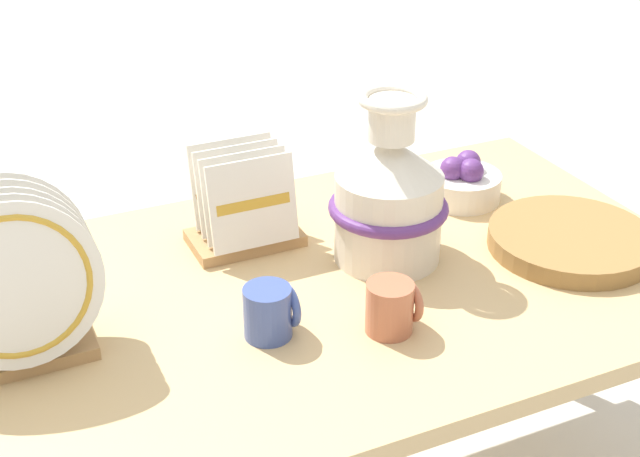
# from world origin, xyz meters

# --- Properties ---
(display_table) EXTENTS (1.40, 0.83, 0.60)m
(display_table) POSITION_xyz_m (0.00, 0.00, 0.54)
(display_table) COLOR tan
(display_table) RESTS_ON ground_plane
(ceramic_vase) EXTENTS (0.22, 0.22, 0.32)m
(ceramic_vase) POSITION_xyz_m (0.15, 0.03, 0.73)
(ceramic_vase) COLOR silver
(ceramic_vase) RESTS_ON display_table
(dish_rack_round_plates) EXTENTS (0.26, 0.16, 0.28)m
(dish_rack_round_plates) POSITION_xyz_m (-0.51, -0.01, 0.73)
(dish_rack_round_plates) COLOR tan
(dish_rack_round_plates) RESTS_ON display_table
(dish_rack_square_plates) EXTENTS (0.21, 0.14, 0.19)m
(dish_rack_square_plates) POSITION_xyz_m (-0.07, 0.19, 0.66)
(dish_rack_square_plates) COLOR tan
(dish_rack_square_plates) RESTS_ON display_table
(wicker_charger_stack) EXTENTS (0.31, 0.31, 0.04)m
(wicker_charger_stack) POSITION_xyz_m (0.48, -0.09, 0.61)
(wicker_charger_stack) COLOR olive
(wicker_charger_stack) RESTS_ON display_table
(mug_terracotta_glaze) EXTENTS (0.09, 0.08, 0.09)m
(mug_terracotta_glaze) POSITION_xyz_m (0.05, -0.18, 0.64)
(mug_terracotta_glaze) COLOR #B76647
(mug_terracotta_glaze) RESTS_ON display_table
(mug_cobalt_glaze) EXTENTS (0.09, 0.08, 0.09)m
(mug_cobalt_glaze) POSITION_xyz_m (-0.14, -0.11, 0.64)
(mug_cobalt_glaze) COLOR #42569E
(mug_cobalt_glaze) RESTS_ON display_table
(fruit_bowl) EXTENTS (0.16, 0.16, 0.10)m
(fruit_bowl) POSITION_xyz_m (0.41, 0.18, 0.64)
(fruit_bowl) COLOR white
(fruit_bowl) RESTS_ON display_table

